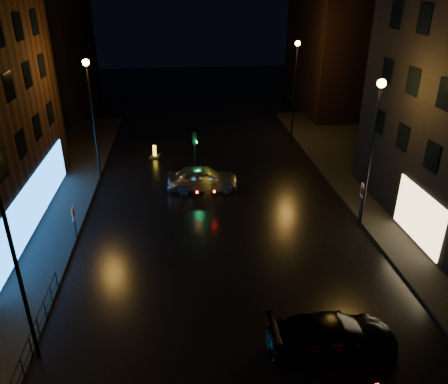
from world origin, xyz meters
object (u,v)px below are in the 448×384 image
Objects in this scene: traffic_signal at (195,171)px; road_sign_left at (74,217)px; bollard_far at (155,154)px; silver_hatchback at (203,178)px; road_sign_right at (362,195)px; bollard_near at (208,183)px; dark_sedan at (333,335)px.

road_sign_left is (-6.70, -8.01, 1.09)m from traffic_signal.
silver_hatchback is at bearing -50.98° from bollard_far.
road_sign_right is at bearing -1.55° from road_sign_left.
traffic_signal reaches higher than road_sign_right.
bollard_far is at bearing 116.03° from bollard_near.
dark_sedan is 10.46m from road_sign_right.
bollard_far is at bearing -42.34° from road_sign_right.
road_sign_right is (4.73, 9.26, 1.13)m from dark_sedan.
road_sign_left is at bearing 51.89° from dark_sedan.
silver_hatchback is 3.89× the size of bollard_far.
bollard_near is (0.76, -1.49, -0.27)m from traffic_signal.
traffic_signal is at bearing -37.09° from road_sign_right.
bollard_far is at bearing 19.46° from dark_sedan.
traffic_signal is 0.70× the size of dark_sedan.
dark_sedan is (3.94, -14.82, -0.10)m from silver_hatchback.
road_sign_right is at bearing -26.75° from dark_sedan.
bollard_far is at bearing 123.75° from traffic_signal.
bollard_near is at bearing -46.77° from bollard_far.
silver_hatchback is 15.34m from dark_sedan.
silver_hatchback is (0.42, -1.96, 0.31)m from traffic_signal.
road_sign_left reaches higher than bollard_near.
road_sign_left reaches higher than silver_hatchback.
traffic_signal is at bearing 46.80° from road_sign_left.
silver_hatchback is 0.97× the size of dark_sedan.
dark_sedan is (4.36, -16.79, 0.21)m from traffic_signal.
road_sign_right is at bearing -121.00° from silver_hatchback.
bollard_near reaches higher than bollard_far.
road_sign_right is (8.68, -5.56, 1.03)m from silver_hatchback.
traffic_signal is 2.03m from silver_hatchback.
traffic_signal is 0.73× the size of silver_hatchback.
silver_hatchback reaches higher than dark_sedan.
bollard_near is at bearing -62.96° from traffic_signal.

